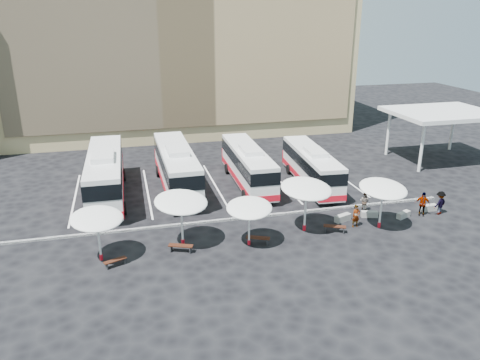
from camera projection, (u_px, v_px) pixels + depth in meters
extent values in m
plane|color=black|center=(237.00, 222.00, 34.55)|extent=(120.00, 120.00, 0.00)
cube|color=tan|center=(176.00, 30.00, 59.49)|extent=(42.00, 18.00, 25.00)
cube|color=tan|center=(187.00, 38.00, 51.36)|extent=(40.00, 0.30, 20.00)
cube|color=white|center=(442.00, 113.00, 47.53)|extent=(10.00, 8.00, 0.40)
cylinder|color=white|center=(422.00, 148.00, 44.75)|extent=(0.30, 0.30, 4.80)
cylinder|color=white|center=(388.00, 133.00, 50.22)|extent=(0.30, 0.30, 4.80)
cylinder|color=white|center=(452.00, 129.00, 52.08)|extent=(0.30, 0.30, 4.80)
cube|color=black|center=(235.00, 219.00, 34.98)|extent=(34.00, 0.25, 0.15)
cube|color=white|center=(75.00, 198.00, 39.06)|extent=(0.15, 12.00, 0.01)
cube|color=white|center=(148.00, 192.00, 40.45)|extent=(0.15, 12.00, 0.01)
cube|color=white|center=(215.00, 186.00, 41.84)|extent=(0.15, 12.00, 0.01)
cube|color=white|center=(279.00, 180.00, 43.23)|extent=(0.15, 12.00, 0.01)
cube|color=white|center=(339.00, 175.00, 44.62)|extent=(0.15, 12.00, 0.01)
cube|color=white|center=(105.00, 173.00, 38.73)|extent=(2.82, 12.78, 3.19)
cube|color=black|center=(105.00, 166.00, 38.51)|extent=(2.88, 12.85, 1.17)
cube|color=red|center=(107.00, 186.00, 39.13)|extent=(2.88, 12.85, 0.58)
cube|color=red|center=(108.00, 160.00, 44.83)|extent=(2.72, 0.25, 1.49)
cube|color=white|center=(103.00, 156.00, 37.14)|extent=(1.74, 3.21, 0.43)
cylinder|color=black|center=(93.00, 177.00, 42.36)|extent=(0.39, 1.07, 1.06)
cylinder|color=black|center=(123.00, 175.00, 42.95)|extent=(0.39, 1.07, 1.06)
cylinder|color=black|center=(87.00, 212.00, 35.07)|extent=(0.39, 1.07, 1.06)
cylinder|color=black|center=(124.00, 208.00, 35.66)|extent=(0.39, 1.07, 1.06)
cube|color=white|center=(176.00, 167.00, 40.50)|extent=(2.73, 12.53, 3.13)
cube|color=black|center=(176.00, 160.00, 40.28)|extent=(2.79, 12.60, 1.15)
cube|color=red|center=(177.00, 179.00, 40.89)|extent=(2.79, 12.60, 0.57)
cube|color=red|center=(169.00, 155.00, 46.45)|extent=(2.67, 0.24, 1.46)
cube|color=white|center=(177.00, 150.00, 38.95)|extent=(1.70, 3.14, 0.42)
cylinder|color=black|center=(158.00, 171.00, 44.01)|extent=(0.38, 1.05, 1.04)
cylinder|color=black|center=(186.00, 169.00, 44.64)|extent=(0.38, 1.05, 1.04)
cylinder|color=black|center=(168.00, 202.00, 36.90)|extent=(0.38, 1.05, 1.04)
cylinder|color=black|center=(200.00, 199.00, 37.53)|extent=(0.38, 1.05, 1.04)
cube|color=white|center=(248.00, 165.00, 41.60)|extent=(2.60, 11.47, 2.86)
cube|color=black|center=(248.00, 158.00, 41.41)|extent=(2.66, 11.53, 1.05)
cube|color=red|center=(248.00, 176.00, 41.96)|extent=(2.66, 11.53, 0.52)
cube|color=red|center=(234.00, 154.00, 47.08)|extent=(2.44, 0.24, 1.33)
cube|color=white|center=(251.00, 150.00, 40.18)|extent=(1.58, 2.89, 0.38)
cylinder|color=black|center=(227.00, 169.00, 44.87)|extent=(0.35, 0.96, 0.95)
cylinder|color=black|center=(251.00, 167.00, 45.38)|extent=(0.35, 0.96, 0.95)
cylinder|color=black|center=(245.00, 195.00, 38.33)|extent=(0.35, 0.96, 0.95)
cylinder|color=black|center=(273.00, 193.00, 38.84)|extent=(0.35, 0.96, 0.95)
cube|color=white|center=(311.00, 166.00, 41.55)|extent=(3.04, 11.02, 2.72)
cube|color=black|center=(312.00, 160.00, 41.37)|extent=(3.10, 11.08, 1.00)
cube|color=red|center=(311.00, 176.00, 41.89)|extent=(3.10, 11.08, 0.50)
cube|color=red|center=(294.00, 156.00, 46.82)|extent=(2.33, 0.35, 1.27)
cube|color=white|center=(316.00, 152.00, 40.19)|extent=(1.64, 2.82, 0.36)
cylinder|color=black|center=(289.00, 169.00, 44.75)|extent=(0.38, 0.93, 0.91)
cylinder|color=black|center=(312.00, 168.00, 45.13)|extent=(0.38, 0.93, 0.91)
cylinder|color=black|center=(311.00, 195.00, 38.45)|extent=(0.38, 0.93, 0.91)
cylinder|color=black|center=(338.00, 193.00, 38.83)|extent=(0.38, 0.93, 0.91)
cylinder|color=white|center=(99.00, 240.00, 28.87)|extent=(0.17, 0.17, 2.80)
cylinder|color=red|center=(101.00, 257.00, 29.28)|extent=(0.27, 0.27, 0.37)
ellipsoid|color=white|center=(97.00, 218.00, 28.37)|extent=(4.23, 4.25, 0.96)
cylinder|color=white|center=(182.00, 224.00, 30.72)|extent=(0.19, 0.19, 3.05)
cylinder|color=red|center=(183.00, 242.00, 31.17)|extent=(0.29, 0.29, 0.41)
ellipsoid|color=white|center=(181.00, 202.00, 30.19)|extent=(4.58, 4.60, 1.04)
cylinder|color=white|center=(249.00, 227.00, 30.80)|extent=(0.15, 0.15, 2.65)
cylinder|color=red|center=(249.00, 242.00, 31.18)|extent=(0.24, 0.24, 0.35)
ellipsoid|color=white|center=(249.00, 208.00, 30.33)|extent=(3.71, 3.74, 0.91)
cylinder|color=white|center=(305.00, 210.00, 32.77)|extent=(0.18, 0.18, 3.13)
cylinder|color=red|center=(304.00, 228.00, 33.23)|extent=(0.28, 0.28, 0.42)
ellipsoid|color=white|center=(306.00, 189.00, 32.22)|extent=(4.40, 4.43, 1.07)
cylinder|color=white|center=(381.00, 209.00, 33.27)|extent=(0.15, 0.15, 2.95)
cylinder|color=red|center=(379.00, 225.00, 33.71)|extent=(0.24, 0.24, 0.39)
ellipsoid|color=white|center=(383.00, 189.00, 32.76)|extent=(3.71, 3.75, 1.01)
cube|color=black|center=(115.00, 260.00, 28.49)|extent=(1.43, 0.87, 0.06)
cube|color=black|center=(107.00, 266.00, 28.25)|extent=(0.19, 0.35, 0.37)
cube|color=black|center=(124.00, 261.00, 28.87)|extent=(0.19, 0.35, 0.37)
cube|color=black|center=(181.00, 246.00, 30.16)|extent=(1.64, 1.00, 0.06)
cube|color=black|center=(171.00, 248.00, 30.32)|extent=(0.21, 0.40, 0.43)
cube|color=black|center=(190.00, 250.00, 30.16)|extent=(0.21, 0.40, 0.43)
cube|color=black|center=(258.00, 238.00, 31.21)|extent=(1.63, 1.05, 0.06)
cube|color=black|center=(249.00, 240.00, 31.40)|extent=(0.22, 0.39, 0.43)
cube|color=black|center=(267.00, 242.00, 31.19)|extent=(0.22, 0.39, 0.43)
cube|color=black|center=(335.00, 226.00, 32.89)|extent=(1.59, 1.03, 0.06)
cube|color=black|center=(326.00, 229.00, 33.08)|extent=(0.22, 0.38, 0.42)
cube|color=black|center=(344.00, 230.00, 32.86)|extent=(0.22, 0.38, 0.42)
cube|color=gray|center=(343.00, 218.00, 34.70)|extent=(1.41, 0.87, 0.50)
cube|color=gray|center=(369.00, 214.00, 35.39)|extent=(1.30, 0.74, 0.46)
cube|color=gray|center=(403.00, 215.00, 35.29)|extent=(1.28, 0.86, 0.46)
cube|color=gray|center=(428.00, 208.00, 36.49)|extent=(1.33, 0.47, 0.50)
imported|color=black|center=(356.00, 216.00, 33.59)|extent=(0.65, 0.46, 1.69)
imported|color=black|center=(365.00, 201.00, 36.32)|extent=(0.93, 0.97, 1.57)
imported|color=black|center=(422.00, 204.00, 35.46)|extent=(1.18, 0.97, 1.88)
imported|color=black|center=(440.00, 203.00, 35.67)|extent=(1.35, 1.05, 1.85)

